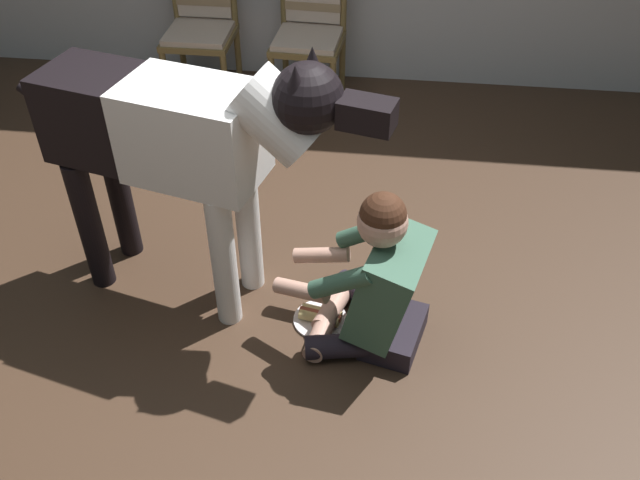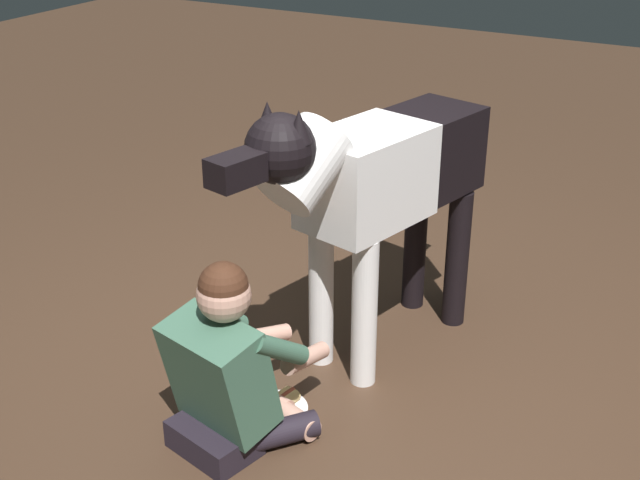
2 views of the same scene
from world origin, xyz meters
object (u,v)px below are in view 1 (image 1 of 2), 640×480
(dining_chair_right_of_pair, at_px, (310,24))
(person_sitting_on_floor, at_px, (376,284))
(large_dog, at_px, (181,139))
(dining_chair_left_of_pair, at_px, (201,18))
(hot_dog_on_plate, at_px, (320,317))

(dining_chair_right_of_pair, bearing_deg, person_sitting_on_floor, -75.42)
(large_dog, bearing_deg, dining_chair_left_of_pair, 103.23)
(dining_chair_left_of_pair, distance_m, large_dog, 2.13)
(large_dog, height_order, hot_dog_on_plate, large_dog)
(dining_chair_right_of_pair, height_order, hot_dog_on_plate, dining_chair_right_of_pair)
(large_dog, bearing_deg, dining_chair_right_of_pair, 82.41)
(dining_chair_right_of_pair, relative_size, large_dog, 0.58)
(large_dog, bearing_deg, hot_dog_on_plate, -13.94)
(dining_chair_left_of_pair, bearing_deg, person_sitting_on_floor, -59.31)
(dining_chair_left_of_pair, bearing_deg, large_dog, -76.77)
(dining_chair_right_of_pair, bearing_deg, hot_dog_on_plate, -81.33)
(large_dog, relative_size, hot_dog_on_plate, 6.54)
(dining_chair_left_of_pair, relative_size, hot_dog_on_plate, 3.79)
(dining_chair_left_of_pair, bearing_deg, dining_chair_right_of_pair, -0.01)
(hot_dog_on_plate, bearing_deg, dining_chair_left_of_pair, 116.36)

